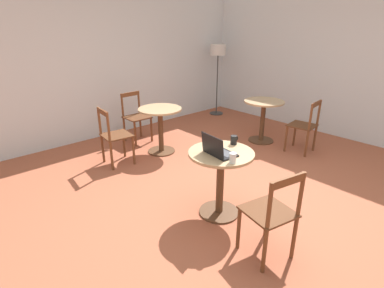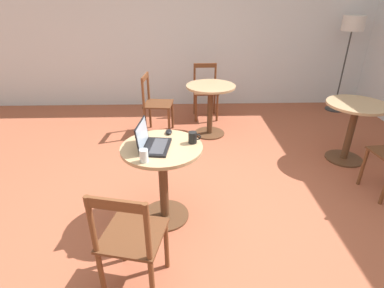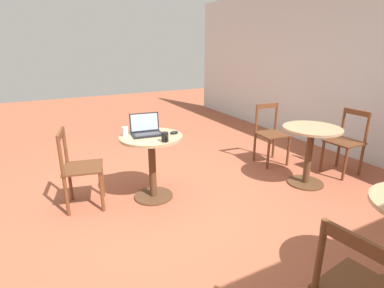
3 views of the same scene
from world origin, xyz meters
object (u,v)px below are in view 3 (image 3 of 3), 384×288
Objects in this scene: laptop at (146,130)px; cafe_table_far at (310,144)px; mouse at (174,132)px; drinking_glass at (125,132)px; chair_far_back at (346,142)px; mug at (165,137)px; chair_far_left at (271,134)px; cafe_table_near at (152,154)px; chair_near_front at (79,169)px.

cafe_table_far is at bearing 70.76° from laptop.
drinking_glass reaches higher than mouse.
laptop is at bearing -109.24° from cafe_table_far.
drinking_glass is at bearing -99.99° from laptop.
mug is at bearing -96.71° from chair_far_back.
mug is at bearing -99.87° from cafe_table_far.
cafe_table_near is at bearing -83.67° from chair_far_left.
cafe_table_far is at bearing 72.66° from cafe_table_near.
chair_far_back is (-0.02, 0.72, -0.09)m from cafe_table_far.
cafe_table_near is at bearing 65.14° from drinking_glass.
mouse is 0.54m from drinking_glass.
chair_far_left is 8.55× the size of drinking_glass.
chair_far_left is 1.97m from mug.
chair_far_back is (0.73, 3.32, 0.00)m from chair_near_front.
chair_far_left is at bearing 96.33° from cafe_table_near.
chair_far_left is (-0.79, 0.08, -0.09)m from cafe_table_far.
cafe_table_far is 0.85× the size of chair_far_left.
drinking_glass is (-0.12, -0.25, 0.26)m from cafe_table_near.
chair_far_left reaches higher than cafe_table_far.
chair_far_back and chair_far_left have the same top height.
drinking_glass is at bearing -87.44° from chair_far_left.
chair_far_left is (-0.04, 2.69, 0.00)m from chair_near_front.
chair_near_front is (-0.75, -2.61, -0.09)m from cafe_table_far.
chair_near_front is 8.73× the size of mouse.
chair_near_front reaches higher than drinking_glass.
mug is at bearing 38.91° from drinking_glass.
chair_far_back is 1.00m from chair_far_left.
laptop is at bearing -85.98° from chair_far_left.
chair_far_left reaches higher than drinking_glass.
chair_far_back is 1.00× the size of chair_far_left.
chair_far_back is at bearing 76.17° from laptop.
drinking_glass reaches higher than cafe_table_far.
chair_far_left is (-0.21, 1.93, -0.09)m from cafe_table_near.
mug is at bearing 13.38° from laptop.
cafe_table_near is 0.38m from drinking_glass.
chair_near_front reaches higher than cafe_table_near.
drinking_glass is at bearing -114.86° from cafe_table_near.
chair_far_back is 7.80× the size of mug.
cafe_table_near is 2.62m from chair_far_back.
chair_near_front and chair_far_back have the same top height.
cafe_table_near is 1.95m from chair_far_left.
chair_near_front is at bearing -102.26° from mouse.
chair_near_front is 0.62m from drinking_glass.
laptop is at bearing -114.38° from mouse.
chair_near_front is 2.69m from chair_far_left.
cafe_table_near is 1.94m from cafe_table_far.
cafe_table_near is at bearing 17.96° from laptop.
drinking_glass is (0.05, 0.51, 0.35)m from chair_near_front.
mug is (0.27, 0.06, 0.26)m from cafe_table_near.
chair_near_front is (-0.17, -0.76, -0.09)m from cafe_table_near.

